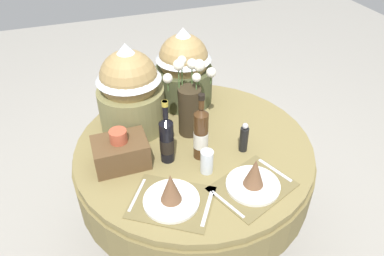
# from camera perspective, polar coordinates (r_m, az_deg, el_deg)

# --- Properties ---
(ground) EXTENTS (8.00, 8.00, 0.00)m
(ground) POSITION_cam_1_polar(r_m,az_deg,el_deg) (2.41, 0.24, -16.53)
(ground) COLOR #9E998E
(dining_table) EXTENTS (1.23, 1.23, 0.76)m
(dining_table) POSITION_cam_1_polar(r_m,az_deg,el_deg) (1.95, 0.29, -5.96)
(dining_table) COLOR olive
(dining_table) RESTS_ON ground
(place_setting_left) EXTENTS (0.43, 0.40, 0.16)m
(place_setting_left) POSITION_cam_1_polar(r_m,az_deg,el_deg) (1.54, -3.30, -10.41)
(place_setting_left) COLOR brown
(place_setting_left) RESTS_ON dining_table
(place_setting_right) EXTENTS (0.41, 0.37, 0.16)m
(place_setting_right) POSITION_cam_1_polar(r_m,az_deg,el_deg) (1.62, 9.66, -7.97)
(place_setting_right) COLOR brown
(place_setting_right) RESTS_ON dining_table
(flower_vase) EXTENTS (0.27, 0.13, 0.42)m
(flower_vase) POSITION_cam_1_polar(r_m,az_deg,el_deg) (1.83, -0.35, 3.98)
(flower_vase) COLOR #332819
(flower_vase) RESTS_ON dining_table
(wine_bottle_left) EXTENTS (0.07, 0.07, 0.33)m
(wine_bottle_left) POSITION_cam_1_polar(r_m,az_deg,el_deg) (1.68, -3.99, -1.76)
(wine_bottle_left) COLOR black
(wine_bottle_left) RESTS_ON dining_table
(wine_bottle_centre) EXTENTS (0.07, 0.07, 0.35)m
(wine_bottle_centre) POSITION_cam_1_polar(r_m,az_deg,el_deg) (1.69, 1.50, -0.84)
(wine_bottle_centre) COLOR #422814
(wine_bottle_centre) RESTS_ON dining_table
(tumbler_near_left) EXTENTS (0.06, 0.06, 0.12)m
(tumbler_near_left) POSITION_cam_1_polar(r_m,az_deg,el_deg) (1.66, 2.34, -5.29)
(tumbler_near_left) COLOR silver
(tumbler_near_left) RESTS_ON dining_table
(pepper_mill) EXTENTS (0.04, 0.04, 0.16)m
(pepper_mill) POSITION_cam_1_polar(r_m,az_deg,el_deg) (1.78, 8.16, -1.58)
(pepper_mill) COLOR black
(pepper_mill) RESTS_ON dining_table
(gift_tub_back_left) EXTENTS (0.34, 0.34, 0.48)m
(gift_tub_back_left) POSITION_cam_1_polar(r_m,az_deg,el_deg) (1.86, -9.76, 6.56)
(gift_tub_back_left) COLOR olive
(gift_tub_back_left) RESTS_ON dining_table
(gift_tub_back_centre) EXTENTS (0.33, 0.33, 0.45)m
(gift_tub_back_centre) POSITION_cam_1_polar(r_m,az_deg,el_deg) (2.07, -1.32, 9.94)
(gift_tub_back_centre) COLOR #474C2D
(gift_tub_back_centre) RESTS_ON dining_table
(woven_basket_side_left) EXTENTS (0.25, 0.18, 0.19)m
(woven_basket_side_left) POSITION_cam_1_polar(r_m,az_deg,el_deg) (1.72, -11.13, -3.65)
(woven_basket_side_left) COLOR brown
(woven_basket_side_left) RESTS_ON dining_table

